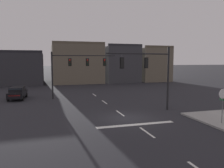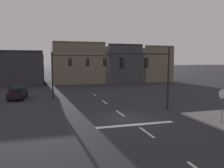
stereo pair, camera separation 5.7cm
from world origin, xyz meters
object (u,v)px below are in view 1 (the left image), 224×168
at_px(signal_mast_far_side, 74,66).
at_px(car_lot_nearside, 17,93).
at_px(signal_mast_near_side, 151,69).
at_px(stop_sign, 223,98).

bearing_deg(signal_mast_far_side, car_lot_nearside, 168.64).
bearing_deg(signal_mast_near_side, car_lot_nearside, 139.99).
xyz_separation_m(signal_mast_near_side, signal_mast_far_side, (-6.26, 9.84, 0.11)).
height_order(stop_sign, car_lot_nearside, stop_sign).
bearing_deg(signal_mast_far_side, stop_sign, -58.70).
relative_size(stop_sign, car_lot_nearside, 0.62).
height_order(signal_mast_far_side, car_lot_nearside, signal_mast_far_side).
distance_m(signal_mast_near_side, car_lot_nearside, 17.86).
bearing_deg(signal_mast_far_side, signal_mast_near_side, -57.53).
xyz_separation_m(signal_mast_near_side, stop_sign, (3.26, -5.82, -2.06)).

